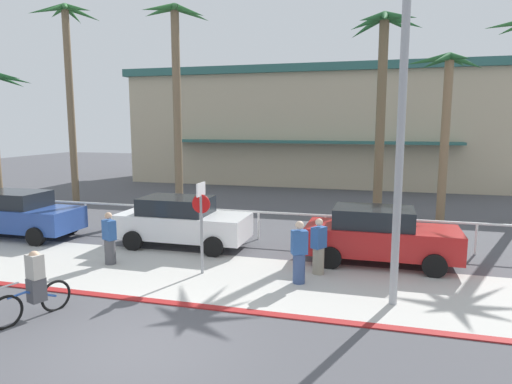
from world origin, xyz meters
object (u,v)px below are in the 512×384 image
at_px(palm_tree_4, 445,100).
at_px(car_red_2, 380,235).
at_px(palm_tree_3, 382,70).
at_px(pedestrian_1, 110,241).
at_px(car_white_1, 182,221).
at_px(pedestrian_0, 319,249).
at_px(palm_tree_2, 176,67).
at_px(car_blue_0, 19,214).
at_px(pedestrian_2, 299,255).
at_px(streetlight_curb, 402,117).
at_px(cyclist_blue_0, 34,287).
at_px(palm_tree_1, 68,62).
at_px(stop_sign_bike_lane, 201,215).

height_order(palm_tree_4, car_red_2, palm_tree_4).
height_order(palm_tree_3, pedestrian_1, palm_tree_3).
bearing_deg(car_white_1, pedestrian_0, -19.16).
height_order(palm_tree_2, car_red_2, palm_tree_2).
bearing_deg(car_white_1, palm_tree_4, 37.05).
height_order(car_blue_0, pedestrian_2, car_blue_0).
distance_m(streetlight_curb, pedestrian_1, 8.85).
xyz_separation_m(palm_tree_4, cyclist_blue_0, (-9.50, -12.86, -4.42)).
bearing_deg(car_white_1, pedestrian_2, -29.85).
bearing_deg(cyclist_blue_0, pedestrian_2, 35.12).
distance_m(streetlight_curb, car_blue_0, 13.91).
height_order(pedestrian_0, pedestrian_1, pedestrian_0).
height_order(streetlight_curb, pedestrian_1, streetlight_curb).
bearing_deg(palm_tree_4, palm_tree_3, -141.06).
relative_size(palm_tree_4, car_blue_0, 1.59).
distance_m(palm_tree_1, car_white_1, 12.97).
xyz_separation_m(stop_sign_bike_lane, palm_tree_3, (4.58, 7.15, 4.48)).
bearing_deg(palm_tree_1, stop_sign_bike_lane, -39.98).
xyz_separation_m(palm_tree_1, palm_tree_2, (6.72, -1.57, -0.67)).
relative_size(palm_tree_3, car_red_2, 1.89).
distance_m(palm_tree_2, cyclist_blue_0, 12.79).
bearing_deg(pedestrian_2, palm_tree_2, 132.16).
bearing_deg(car_red_2, palm_tree_2, 149.33).
bearing_deg(stop_sign_bike_lane, cyclist_blue_0, -123.04).
bearing_deg(pedestrian_0, pedestrian_1, -172.97).
distance_m(stop_sign_bike_lane, palm_tree_3, 9.60).
bearing_deg(car_white_1, car_red_2, -1.94).
relative_size(palm_tree_1, cyclist_blue_0, 5.81).
distance_m(car_red_2, cyclist_blue_0, 9.25).
bearing_deg(car_blue_0, palm_tree_4, 25.16).
relative_size(stop_sign_bike_lane, car_blue_0, 0.58).
bearing_deg(palm_tree_2, palm_tree_4, 8.29).
relative_size(palm_tree_1, pedestrian_2, 6.03).
relative_size(stop_sign_bike_lane, palm_tree_4, 0.37).
distance_m(stop_sign_bike_lane, car_red_2, 5.31).
bearing_deg(palm_tree_2, car_blue_0, -125.21).
distance_m(palm_tree_3, pedestrian_1, 11.68).
height_order(palm_tree_4, pedestrian_0, palm_tree_4).
relative_size(car_blue_0, cyclist_blue_0, 2.53).
xyz_separation_m(palm_tree_4, pedestrian_2, (-4.40, -9.27, -4.34)).
distance_m(palm_tree_3, cyclist_blue_0, 13.95).
bearing_deg(palm_tree_3, palm_tree_2, 177.29).
bearing_deg(palm_tree_2, pedestrian_0, -42.78).
bearing_deg(pedestrian_2, pedestrian_1, 178.68).
bearing_deg(palm_tree_4, streetlight_curb, -101.32).
bearing_deg(cyclist_blue_0, car_blue_0, 134.68).
xyz_separation_m(palm_tree_4, car_blue_0, (-15.17, -7.13, -4.25)).
height_order(palm_tree_2, palm_tree_4, palm_tree_2).
bearing_deg(streetlight_curb, pedestrian_2, 156.43).
distance_m(car_red_2, pedestrian_2, 3.08).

